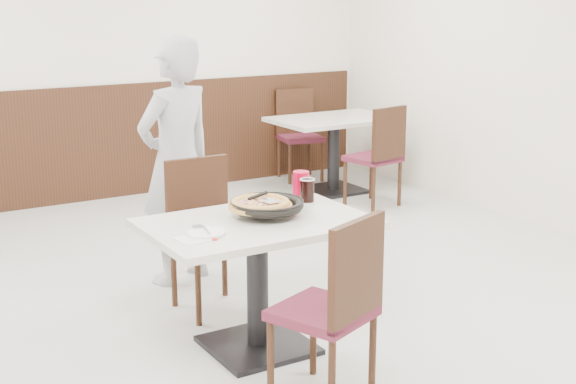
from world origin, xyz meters
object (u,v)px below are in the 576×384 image
chair_near (323,308)px  pizza (260,206)px  bg_chair_right_near (373,156)px  cola_glass (307,191)px  main_table (258,285)px  pizza_pan (267,209)px  side_plate (206,233)px  bg_chair_right_far (300,136)px  diner_person (177,162)px  chair_far (211,238)px  red_cup (301,184)px  bg_table_right (334,155)px

chair_near → pizza: size_ratio=2.69×
bg_chair_right_near → cola_glass: bearing=-145.5°
cola_glass → bg_chair_right_near: (1.99, 1.98, -0.34)m
main_table → pizza_pan: (0.09, 0.05, 0.42)m
side_plate → bg_chair_right_near: bg_chair_right_near is taller
chair_near → pizza: 0.80m
bg_chair_right_far → diner_person: bearing=55.1°
chair_far → red_cup: size_ratio=5.94×
side_plate → bg_table_right: 4.05m
pizza → side_plate: 0.43m
chair_far → bg_table_right: (2.41, 2.18, -0.10)m
pizza_pan → bg_table_right: bearing=49.8°
chair_far → side_plate: bearing=62.5°
bg_table_right → bg_chair_right_far: 0.63m
chair_near → side_plate: (-0.34, 0.57, 0.28)m
pizza_pan → pizza: (-0.04, 0.01, 0.02)m
side_plate → bg_chair_right_far: bearing=51.8°
side_plate → diner_person: bearing=72.5°
main_table → bg_chair_right_far: (2.43, 3.45, 0.10)m
main_table → pizza_pan: pizza_pan is taller
chair_near → bg_table_right: 4.25m
chair_far → bg_chair_right_far: 3.70m
pizza_pan → bg_table_right: pizza_pan is taller
pizza → red_cup: (0.42, 0.25, 0.02)m
bg_chair_right_near → main_table: bearing=-148.6°
side_plate → pizza: bearing=20.5°
pizza → red_cup: red_cup is taller
side_plate → diner_person: size_ratio=0.12×
pizza → cola_glass: size_ratio=2.72×
main_table → pizza: (0.06, 0.06, 0.44)m
main_table → cola_glass: cola_glass is taller
chair_far → pizza: chair_far is taller
red_cup → bg_table_right: bearing=52.1°
pizza_pan → diner_person: (-0.02, 1.21, 0.05)m
cola_glass → red_cup: 0.11m
bg_chair_right_near → red_cup: bearing=-146.8°
main_table → cola_glass: bearing=24.0°
main_table → diner_person: 1.34m
chair_far → pizza_pan: bearing=95.8°
red_cup → bg_chair_right_near: (1.97, 1.87, -0.35)m
pizza → side_plate: (-0.40, -0.15, -0.05)m
main_table → red_cup: 0.72m
chair_near → bg_chair_right_far: 4.78m
bg_chair_right_far → chair_near: bearing=71.5°
pizza_pan → cola_glass: bearing=23.0°
main_table → side_plate: 0.53m
pizza_pan → pizza: 0.04m
red_cup → bg_chair_right_far: bearing=58.0°
pizza_pan → bg_chair_right_near: (2.35, 2.13, -0.32)m
pizza_pan → red_cup: 0.46m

